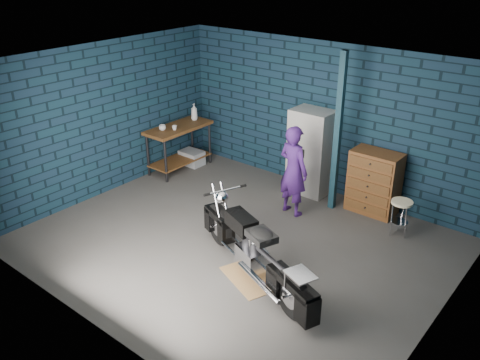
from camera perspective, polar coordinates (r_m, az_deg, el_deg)
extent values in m
plane|color=#43413F|center=(7.85, -0.44, -7.06)|extent=(6.00, 6.00, 0.00)
cube|color=#102835|center=(9.17, 9.58, 6.76)|extent=(6.00, 0.02, 2.70)
cube|color=#102835|center=(9.30, -14.99, 6.53)|extent=(0.02, 5.00, 2.70)
cube|color=#102835|center=(5.98, 22.42, -5.18)|extent=(0.02, 5.00, 2.70)
cube|color=white|center=(6.81, -0.52, 12.57)|extent=(6.00, 5.00, 0.02)
cube|color=#13303C|center=(8.46, 10.91, 5.10)|extent=(0.10, 0.10, 2.70)
cube|color=brown|center=(10.26, -6.80, 3.61)|extent=(0.60, 1.40, 0.91)
cube|color=olive|center=(7.12, 1.53, -10.80)|extent=(1.02, 0.90, 0.01)
imported|color=#411C6A|center=(8.40, 6.00, 1.05)|extent=(0.62, 0.46, 1.55)
cube|color=gray|center=(10.56, -5.44, 2.52)|extent=(0.47, 0.34, 0.29)
cube|color=beige|center=(9.19, 7.93, 3.12)|extent=(0.73, 0.52, 1.56)
cube|color=brown|center=(8.76, 14.77, -0.30)|extent=(0.81, 0.45, 1.08)
imported|color=beige|center=(9.89, -8.71, 5.82)|extent=(0.16, 0.16, 0.11)
imported|color=beige|center=(9.88, -7.37, 5.83)|extent=(0.10, 0.10, 0.09)
imported|color=gray|center=(10.40, -5.16, 7.64)|extent=(0.17, 0.17, 0.34)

